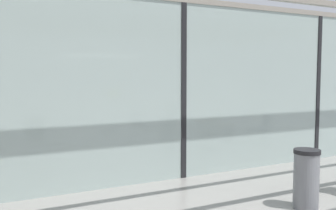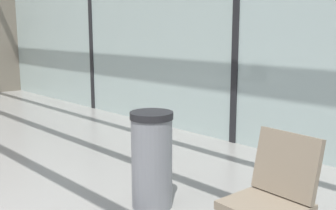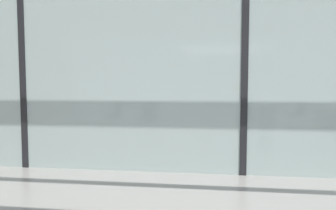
# 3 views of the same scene
# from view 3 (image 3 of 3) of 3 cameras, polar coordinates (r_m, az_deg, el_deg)

# --- Properties ---
(glass_curtain_wall) EXTENTS (14.00, 0.08, 3.24)m
(glass_curtain_wall) POSITION_cam_3_polar(r_m,az_deg,el_deg) (4.42, 14.94, 7.31)
(glass_curtain_wall) COLOR #A3B7B2
(glass_curtain_wall) RESTS_ON ground
(window_mullion_0) EXTENTS (0.10, 0.12, 3.24)m
(window_mullion_0) POSITION_cam_3_polar(r_m,az_deg,el_deg) (5.25, -26.72, 6.45)
(window_mullion_0) COLOR black
(window_mullion_0) RESTS_ON ground
(window_mullion_1) EXTENTS (0.10, 0.12, 3.24)m
(window_mullion_1) POSITION_cam_3_polar(r_m,az_deg,el_deg) (4.42, 14.94, 7.31)
(window_mullion_1) COLOR black
(window_mullion_1) RESTS_ON ground
(parked_airplane) EXTENTS (11.78, 4.37, 4.37)m
(parked_airplane) POSITION_cam_3_polar(r_m,az_deg,el_deg) (9.62, 5.26, 8.80)
(parked_airplane) COLOR #B2BCD6
(parked_airplane) RESTS_ON ground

